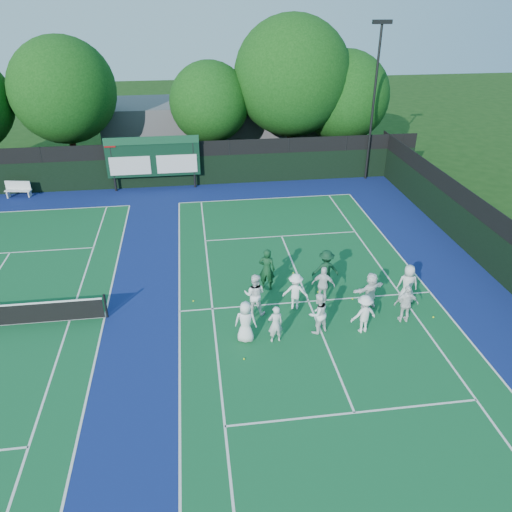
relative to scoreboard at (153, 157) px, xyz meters
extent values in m
plane|color=#15350E|center=(7.01, -15.59, -2.19)|extent=(120.00, 120.00, 0.00)
cube|color=navy|center=(1.01, -14.59, -2.19)|extent=(34.00, 32.00, 0.01)
cube|color=#115329|center=(7.01, -14.59, -2.18)|extent=(10.97, 23.77, 0.00)
cube|color=silver|center=(7.01, -2.70, -2.18)|extent=(10.97, 0.08, 0.00)
cube|color=silver|center=(1.53, -14.59, -2.18)|extent=(0.08, 23.77, 0.00)
cube|color=silver|center=(12.50, -14.59, -2.18)|extent=(0.08, 23.77, 0.00)
cube|color=silver|center=(2.90, -14.59, -2.18)|extent=(0.08, 23.77, 0.00)
cube|color=silver|center=(11.13, -14.59, -2.18)|extent=(0.08, 23.77, 0.00)
cube|color=silver|center=(7.01, -20.99, -2.18)|extent=(8.23, 0.08, 0.00)
cube|color=silver|center=(7.01, -8.19, -2.18)|extent=(8.23, 0.08, 0.00)
cube|color=silver|center=(7.01, -14.59, -2.18)|extent=(0.08, 12.80, 0.00)
cube|color=silver|center=(-6.99, -2.70, -2.18)|extent=(10.97, 0.08, 0.00)
cube|color=silver|center=(-1.50, -14.59, -2.18)|extent=(0.08, 23.77, 0.00)
cube|color=silver|center=(-2.87, -14.59, -2.18)|extent=(0.08, 23.77, 0.00)
cube|color=silver|center=(-6.99, -8.19, -2.18)|extent=(8.23, 0.08, 0.00)
cube|color=black|center=(1.01, 0.41, -1.19)|extent=(34.00, 0.08, 2.00)
cube|color=black|center=(1.01, 0.41, 0.31)|extent=(34.00, 0.05, 1.00)
cube|color=black|center=(16.01, -14.59, -1.19)|extent=(0.08, 32.00, 2.00)
cylinder|color=black|center=(-2.59, 0.01, -0.44)|extent=(0.16, 0.16, 3.50)
cylinder|color=black|center=(2.61, 0.01, -0.44)|extent=(0.16, 0.16, 3.50)
cube|color=black|center=(0.01, 0.01, 0.01)|extent=(6.00, 0.15, 2.60)
cube|color=#134428|center=(0.01, -0.09, 1.11)|extent=(6.00, 0.05, 0.50)
cube|color=silver|center=(-1.49, -0.09, -0.49)|extent=(2.60, 0.04, 1.20)
cube|color=silver|center=(1.51, -0.09, -0.49)|extent=(2.60, 0.04, 1.20)
cube|color=maroon|center=(-2.59, -0.09, 1.01)|extent=(0.70, 0.04, 0.50)
cube|color=#57575C|center=(5.01, 8.41, -0.19)|extent=(18.00, 6.00, 4.00)
cylinder|color=black|center=(14.51, 0.11, 2.81)|extent=(0.16, 0.16, 10.00)
cube|color=black|center=(14.51, 0.11, 7.81)|extent=(1.20, 0.30, 0.25)
cylinder|color=black|center=(-1.39, -14.59, -1.64)|extent=(0.10, 0.10, 1.10)
cube|color=silver|center=(-8.60, -0.29, -1.74)|extent=(1.68, 0.72, 0.07)
cube|color=silver|center=(-8.60, -0.12, -1.43)|extent=(1.61, 0.36, 0.54)
cube|color=silver|center=(-9.26, -0.29, -1.97)|extent=(0.13, 0.38, 0.43)
cube|color=silver|center=(-7.95, -0.29, -1.97)|extent=(0.13, 0.38, 0.43)
cylinder|color=black|center=(-5.71, 3.91, -0.60)|extent=(0.44, 0.44, 3.18)
sphere|color=#0D390D|center=(-5.71, 3.91, 3.61)|extent=(6.98, 6.98, 6.98)
sphere|color=#0D390D|center=(-5.11, 4.21, 2.91)|extent=(4.88, 4.88, 4.88)
cylinder|color=black|center=(3.99, 3.91, -0.85)|extent=(0.44, 0.44, 2.68)
sphere|color=#0D390D|center=(3.99, 3.91, 2.59)|extent=(5.59, 5.59, 5.59)
sphere|color=#0D390D|center=(4.59, 4.21, 2.03)|extent=(3.91, 3.91, 3.91)
cylinder|color=black|center=(9.82, 3.91, -0.54)|extent=(0.44, 0.44, 3.29)
sphere|color=#0D390D|center=(9.82, 3.91, 4.18)|extent=(8.20, 8.20, 8.20)
sphere|color=#0D390D|center=(10.42, 4.21, 3.36)|extent=(5.74, 5.74, 5.74)
cylinder|color=black|center=(13.70, 3.91, -0.94)|extent=(0.44, 0.44, 2.51)
sphere|color=#0D390D|center=(13.70, 3.91, 2.74)|extent=(6.45, 6.45, 6.45)
sphere|color=#0D390D|center=(14.30, 4.21, 2.09)|extent=(4.51, 4.51, 4.51)
sphere|color=#C9EB1B|center=(3.84, -17.96, -2.16)|extent=(0.07, 0.07, 0.07)
sphere|color=#C9EB1B|center=(7.60, -13.93, -2.16)|extent=(0.07, 0.07, 0.07)
sphere|color=#C9EB1B|center=(11.79, -16.44, -2.16)|extent=(0.07, 0.07, 0.07)
sphere|color=#C9EB1B|center=(2.12, -13.91, -2.16)|extent=(0.07, 0.07, 0.07)
sphere|color=#C9EB1B|center=(6.84, -12.18, -2.16)|extent=(0.07, 0.07, 0.07)
sphere|color=#C9EB1B|center=(8.93, -14.68, -2.16)|extent=(0.07, 0.07, 0.07)
imported|color=white|center=(4.04, -16.84, -1.34)|extent=(0.94, 0.72, 1.71)
imported|color=silver|center=(5.14, -17.04, -1.41)|extent=(0.61, 0.44, 1.56)
imported|color=white|center=(6.86, -16.68, -1.33)|extent=(1.03, 0.93, 1.71)
imported|color=white|center=(8.61, -16.89, -1.38)|extent=(1.15, 0.80, 1.62)
imported|color=white|center=(10.49, -16.48, -1.36)|extent=(1.00, 0.50, 1.65)
imported|color=white|center=(4.61, -15.10, -1.28)|extent=(1.05, 0.92, 1.82)
imported|color=white|center=(6.33, -14.96, -1.38)|extent=(1.16, 0.83, 1.62)
imported|color=white|center=(7.60, -14.64, -1.35)|extent=(1.06, 0.74, 1.67)
imported|color=white|center=(9.42, -15.33, -1.37)|extent=(1.59, 0.98, 1.64)
imported|color=silver|center=(11.10, -15.15, -1.31)|extent=(0.95, 0.70, 1.76)
imported|color=#0F391D|center=(5.40, -13.28, -1.21)|extent=(0.84, 0.70, 1.96)
imported|color=#0D321D|center=(7.99, -13.53, -1.27)|extent=(1.23, 0.76, 1.83)
camera|label=1|loc=(2.36, -31.96, 9.70)|focal=35.00mm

